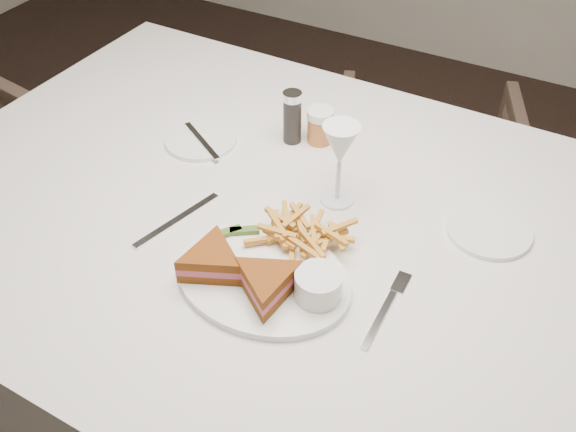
{
  "coord_description": "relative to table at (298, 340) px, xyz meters",
  "views": [
    {
      "loc": [
        0.63,
        -0.52,
        1.58
      ],
      "look_at": [
        0.21,
        0.25,
        0.8
      ],
      "focal_mm": 40.0,
      "sensor_mm": 36.0,
      "label": 1
    }
  ],
  "objects": [
    {
      "name": "table",
      "position": [
        0.0,
        0.0,
        0.0
      ],
      "size": [
        1.65,
        1.12,
        0.75
      ],
      "primitive_type": "cube",
      "rotation": [
        0.0,
        0.0,
        -0.02
      ],
      "color": "silver",
      "rests_on": "ground"
    },
    {
      "name": "table_setting",
      "position": [
        0.01,
        -0.07,
        0.41
      ],
      "size": [
        0.81,
        0.61,
        0.18
      ],
      "color": "white",
      "rests_on": "table"
    },
    {
      "name": "chair_far",
      "position": [
        0.03,
        0.81,
        -0.08
      ],
      "size": [
        0.73,
        0.71,
        0.59
      ],
      "primitive_type": "imported",
      "rotation": [
        0.0,
        0.0,
        3.51
      ],
      "color": "#46362B",
      "rests_on": "ground"
    }
  ]
}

